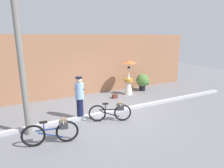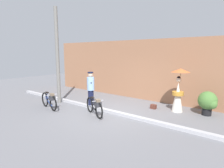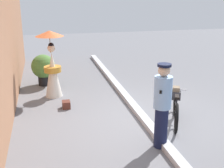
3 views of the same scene
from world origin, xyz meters
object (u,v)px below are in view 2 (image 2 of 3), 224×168
(person_with_parasol, at_px, (178,90))
(utility_pole, at_px, (57,56))
(person_officer, at_px, (91,89))
(potted_plant_by_door, at_px, (208,102))
(bicycle_near_officer, at_px, (95,106))
(bicycle_far_side, at_px, (49,100))
(backpack_on_pavement, at_px, (153,107))

(person_with_parasol, distance_m, utility_pole, 6.03)
(person_officer, relative_size, potted_plant_by_door, 1.68)
(bicycle_near_officer, xyz_separation_m, bicycle_far_side, (-2.32, -0.60, 0.01))
(utility_pole, bearing_deg, backpack_on_pavement, 25.05)
(person_officer, bearing_deg, backpack_on_pavement, 33.92)
(person_officer, xyz_separation_m, potted_plant_by_door, (4.62, 2.16, -0.33))
(bicycle_far_side, relative_size, potted_plant_by_door, 1.63)
(bicycle_near_officer, bearing_deg, person_officer, 142.16)
(bicycle_far_side, distance_m, person_officer, 1.97)
(bicycle_near_officer, bearing_deg, potted_plant_by_door, 39.28)
(backpack_on_pavement, bearing_deg, utility_pole, -154.95)
(bicycle_far_side, bearing_deg, utility_pole, 122.15)
(person_with_parasol, bearing_deg, person_officer, -151.02)
(bicycle_near_officer, xyz_separation_m, utility_pole, (-2.94, 0.39, 2.00))
(potted_plant_by_door, bearing_deg, backpack_on_pavement, -166.67)
(potted_plant_by_door, xyz_separation_m, utility_pole, (-6.54, -2.55, 1.82))
(bicycle_near_officer, bearing_deg, utility_pole, 172.40)
(bicycle_far_side, bearing_deg, bicycle_near_officer, 14.42)
(bicycle_near_officer, relative_size, potted_plant_by_door, 1.51)
(bicycle_far_side, height_order, backpack_on_pavement, bicycle_far_side)
(backpack_on_pavement, bearing_deg, person_officer, -146.08)
(bicycle_far_side, height_order, utility_pole, utility_pole)
(backpack_on_pavement, bearing_deg, potted_plant_by_door, 13.33)
(backpack_on_pavement, distance_m, utility_pole, 5.33)
(bicycle_near_officer, xyz_separation_m, potted_plant_by_door, (3.60, 2.95, 0.18))
(potted_plant_by_door, relative_size, utility_pole, 0.21)
(potted_plant_by_door, height_order, utility_pole, utility_pole)
(person_with_parasol, xyz_separation_m, backpack_on_pavement, (-1.02, -0.28, -0.85))
(bicycle_far_side, relative_size, person_officer, 0.97)
(bicycle_near_officer, relative_size, person_officer, 0.90)
(potted_plant_by_door, bearing_deg, bicycle_far_side, -149.11)
(backpack_on_pavement, xyz_separation_m, utility_pole, (-4.36, -2.04, 2.30))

